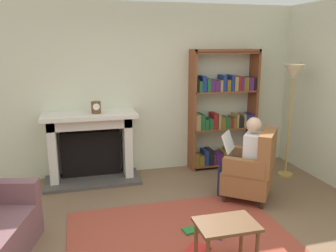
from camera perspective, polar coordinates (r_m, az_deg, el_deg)
back_wall at (r=5.66m, az=-4.51°, el=5.94°), size 5.60×0.10×2.70m
area_rug at (r=4.00m, az=2.01°, el=-17.79°), size 2.40×1.80×0.01m
fireplace at (r=5.49m, az=-12.51°, el=-2.93°), size 1.43×0.64×1.07m
mantel_clock at (r=5.26m, az=-11.68°, el=2.99°), size 0.14×0.14×0.18m
bookshelf at (r=5.92m, az=8.95°, el=2.18°), size 1.13×0.32×1.99m
armchair_reading at (r=4.85m, az=13.67°, el=-6.93°), size 0.88×0.89×0.97m
seated_reader at (r=4.81m, az=12.42°, el=-4.57°), size 0.59×0.57×1.14m
side_table at (r=3.39m, az=9.50°, el=-16.47°), size 0.56×0.39×0.47m
scattered_books at (r=3.95m, az=6.01°, el=-17.90°), size 0.66×0.66×0.04m
floor_lamp at (r=5.66m, az=19.71°, el=6.78°), size 0.32×0.32×1.77m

